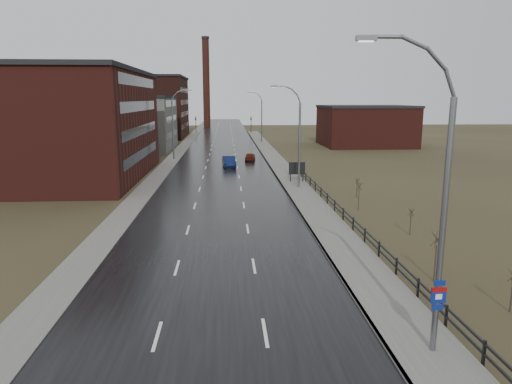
{
  "coord_description": "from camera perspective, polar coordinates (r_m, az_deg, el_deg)",
  "views": [
    {
      "loc": [
        0.74,
        -13.95,
        9.96
      ],
      "look_at": [
        2.93,
        19.78,
        3.0
      ],
      "focal_mm": 32.0,
      "sensor_mm": 36.0,
      "label": 1
    }
  ],
  "objects": [
    {
      "name": "sidewalk_right",
      "position": [
        50.55,
        5.3,
        0.33
      ],
      "size": [
        3.2,
        180.0,
        0.18
      ],
      "primitive_type": "cube",
      "color": "#595651",
      "rests_on": "ground"
    },
    {
      "name": "car_far",
      "position": [
        73.87,
        -0.74,
        4.41
      ],
      "size": [
        1.96,
        4.07,
        1.34
      ],
      "primitive_type": "imported",
      "rotation": [
        0.0,
        0.0,
        3.04
      ],
      "color": "#50160D",
      "rests_on": "ground"
    },
    {
      "name": "car_near",
      "position": [
        66.95,
        -3.4,
        3.76
      ],
      "size": [
        2.1,
        5.03,
        1.62
      ],
      "primitive_type": "imported",
      "rotation": [
        0.0,
        0.0,
        0.08
      ],
      "color": "#0D1741",
      "rests_on": "ground"
    },
    {
      "name": "curb_right",
      "position": [
        50.34,
        3.59,
        0.3
      ],
      "size": [
        0.16,
        180.0,
        0.18
      ],
      "primitive_type": "cube",
      "color": "slate",
      "rests_on": "ground"
    },
    {
      "name": "shrub_e",
      "position": [
        42.24,
        12.74,
        -0.4
      ],
      "size": [
        0.6,
        0.64,
        2.56
      ],
      "color": "#382D23",
      "rests_on": "ground"
    },
    {
      "name": "shrub_b",
      "position": [
        25.04,
        29.39,
        -10.62
      ],
      "size": [
        0.5,
        0.53,
        2.1
      ],
      "color": "#382D23",
      "rests_on": "ground"
    },
    {
      "name": "streetlight_main",
      "position": [
        18.15,
        21.61,
        -1.61
      ],
      "size": [
        3.91,
        0.29,
        12.11
      ],
      "color": "slate",
      "rests_on": "ground"
    },
    {
      "name": "warehouse_far",
      "position": [
        124.26,
        -14.97,
        10.23
      ],
      "size": [
        26.52,
        24.48,
        15.5
      ],
      "color": "#331611",
      "rests_on": "ground"
    },
    {
      "name": "warehouse_mid",
      "position": [
        93.96,
        -15.38,
        8.36
      ],
      "size": [
        16.32,
        20.4,
        10.5
      ],
      "color": "slate",
      "rests_on": "ground"
    },
    {
      "name": "streetlight_right_mid",
      "position": [
        50.72,
        5.13,
        6.93
      ],
      "size": [
        3.36,
        0.28,
        11.35
      ],
      "color": "slate",
      "rests_on": "ground"
    },
    {
      "name": "traffic_light_right",
      "position": [
        134.25,
        -0.62,
        9.34
      ],
      "size": [
        0.58,
        2.73,
        5.3
      ],
      "color": "black",
      "rests_on": "ground"
    },
    {
      "name": "shrub_c",
      "position": [
        27.13,
        21.55,
        -7.39
      ],
      "size": [
        0.66,
        0.7,
        2.81
      ],
      "color": "#382D23",
      "rests_on": "ground"
    },
    {
      "name": "smokestack",
      "position": [
        164.18,
        -6.24,
        13.5
      ],
      "size": [
        2.7,
        2.7,
        30.7
      ],
      "color": "#331611",
      "rests_on": "ground"
    },
    {
      "name": "shrub_d",
      "position": [
        35.63,
        18.78,
        -3.43
      ],
      "size": [
        0.49,
        0.51,
        2.03
      ],
      "color": "#382D23",
      "rests_on": "ground"
    },
    {
      "name": "building_right",
      "position": [
        100.56,
        13.52,
        8.07
      ],
      "size": [
        18.36,
        16.32,
        8.5
      ],
      "color": "#471914",
      "rests_on": "ground"
    },
    {
      "name": "streetlight_right_far",
      "position": [
        104.32,
        0.56,
        9.37
      ],
      "size": [
        3.36,
        0.28,
        11.35
      ],
      "color": "slate",
      "rests_on": "ground"
    },
    {
      "name": "streetlight_left",
      "position": [
        76.53,
        -10.16,
        8.37
      ],
      "size": [
        3.36,
        0.28,
        11.35
      ],
      "color": "slate",
      "rests_on": "ground"
    },
    {
      "name": "billboard",
      "position": [
        54.57,
        5.14,
        2.88
      ],
      "size": [
        1.96,
        0.17,
        2.53
      ],
      "color": "black",
      "rests_on": "ground"
    },
    {
      "name": "sidewalk_left",
      "position": [
        75.15,
        -10.54,
        3.87
      ],
      "size": [
        2.4,
        260.0,
        0.12
      ],
      "primitive_type": "cube",
      "color": "#595651",
      "rests_on": "ground"
    },
    {
      "name": "guardrail",
      "position": [
        34.9,
        12.35,
        -4.01
      ],
      "size": [
        0.1,
        53.05,
        1.1
      ],
      "color": "black",
      "rests_on": "ground"
    },
    {
      "name": "shrub_f",
      "position": [
        47.55,
        12.51,
        0.58
      ],
      "size": [
        0.48,
        0.51,
        2.01
      ],
      "color": "#382D23",
      "rests_on": "ground"
    },
    {
      "name": "traffic_light_left",
      "position": [
        134.34,
        -7.55,
        9.25
      ],
      "size": [
        0.58,
        2.73,
        5.3
      ],
      "color": "black",
      "rests_on": "ground"
    },
    {
      "name": "road",
      "position": [
        74.62,
        -4.27,
        3.95
      ],
      "size": [
        14.0,
        300.0,
        0.06
      ],
      "primitive_type": "cube",
      "color": "black",
      "rests_on": "ground"
    },
    {
      "name": "warehouse_near",
      "position": [
        62.91,
        -24.16,
        7.72
      ],
      "size": [
        22.44,
        28.56,
        13.5
      ],
      "color": "#471914",
      "rests_on": "ground"
    }
  ]
}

